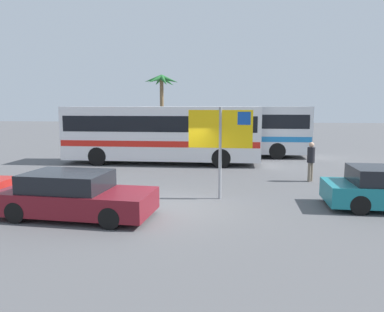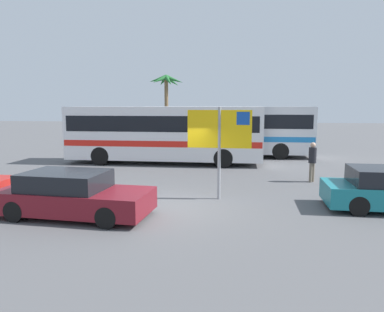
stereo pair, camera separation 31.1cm
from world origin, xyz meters
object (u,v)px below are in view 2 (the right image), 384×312
at_px(bus_rear_coach, 226,128).
at_px(pedestrian_near_sign, 312,159).
at_px(car_maroon, 72,195).
at_px(bus_front_coach, 164,132).
at_px(ferry_sign, 221,133).

distance_m(bus_rear_coach, pedestrian_near_sign, 8.76).
height_order(car_maroon, pedestrian_near_sign, pedestrian_near_sign).
relative_size(bus_front_coach, ferry_sign, 3.38).
bearing_deg(bus_front_coach, car_maroon, -93.61).
bearing_deg(pedestrian_near_sign, ferry_sign, -95.61).
bearing_deg(bus_front_coach, pedestrian_near_sign, -30.46).
height_order(bus_rear_coach, car_maroon, bus_rear_coach).
distance_m(ferry_sign, pedestrian_near_sign, 5.22).
relative_size(bus_rear_coach, pedestrian_near_sign, 6.35).
bearing_deg(car_maroon, ferry_sign, 36.18).
relative_size(ferry_sign, pedestrian_near_sign, 1.88).
relative_size(ferry_sign, car_maroon, 0.69).
xyz_separation_m(bus_rear_coach, pedestrian_near_sign, (4.00, -7.75, -0.78)).
bearing_deg(ferry_sign, pedestrian_near_sign, 44.00).
distance_m(bus_rear_coach, ferry_sign, 11.20).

